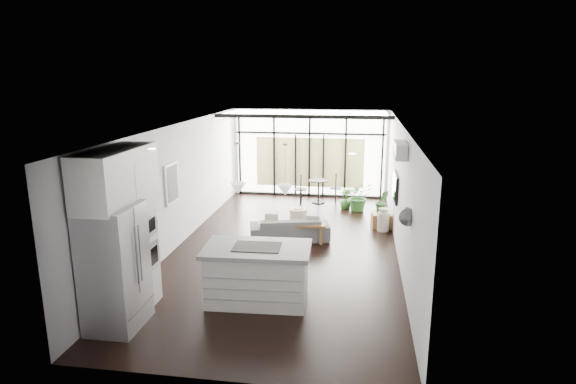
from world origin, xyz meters
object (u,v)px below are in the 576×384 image
(fridge, at_px, (115,267))
(console_bench, at_px, (295,233))
(pouf, at_px, (298,216))
(milk_can, at_px, (383,219))
(tv, at_px, (395,187))
(island, at_px, (257,274))
(sofa, at_px, (290,225))

(fridge, height_order, console_bench, fridge)
(pouf, xyz_separation_m, milk_can, (2.22, -0.37, 0.11))
(fridge, height_order, pouf, fridge)
(tv, bearing_deg, island, -124.59)
(pouf, relative_size, milk_can, 0.80)
(island, height_order, sofa, island)
(island, height_order, console_bench, island)
(sofa, relative_size, tv, 1.71)
(pouf, xyz_separation_m, tv, (2.43, -0.98, 1.11))
(sofa, relative_size, pouf, 3.99)
(milk_can, xyz_separation_m, tv, (0.21, -0.61, 1.00))
(console_bench, xyz_separation_m, tv, (2.31, 0.58, 1.07))
(console_bench, xyz_separation_m, milk_can, (2.10, 1.18, 0.07))
(pouf, bearing_deg, console_bench, -85.34)
(island, xyz_separation_m, console_bench, (0.24, 3.12, -0.27))
(console_bench, xyz_separation_m, pouf, (-0.13, 1.55, -0.04))
(fridge, height_order, milk_can, fridge)
(fridge, xyz_separation_m, tv, (4.54, 4.85, 0.32))
(sofa, distance_m, milk_can, 2.48)
(island, bearing_deg, sofa, 85.80)
(sofa, xyz_separation_m, milk_can, (2.25, 1.03, -0.07))
(island, bearing_deg, pouf, 85.82)
(island, xyz_separation_m, tv, (2.54, 3.69, 0.80))
(fridge, relative_size, milk_can, 3.32)
(tv, bearing_deg, milk_can, 109.10)
(milk_can, bearing_deg, sofa, -155.54)
(milk_can, bearing_deg, fridge, -128.45)
(island, relative_size, sofa, 0.97)
(sofa, height_order, console_bench, sofa)
(fridge, bearing_deg, pouf, 70.08)
(console_bench, bearing_deg, island, -99.35)
(console_bench, bearing_deg, milk_can, 24.46)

